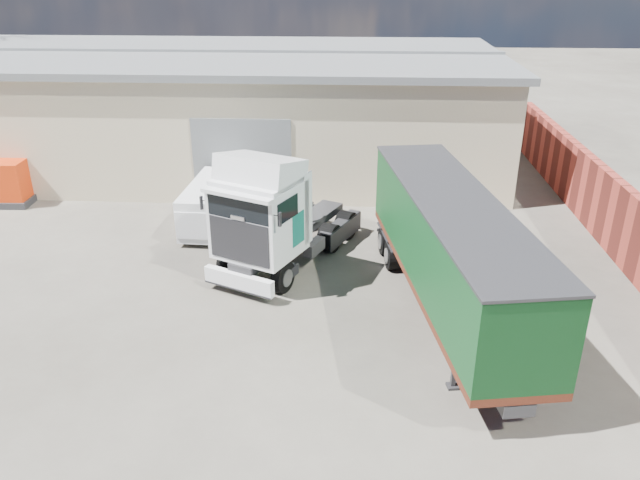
{
  "coord_description": "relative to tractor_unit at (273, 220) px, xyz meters",
  "views": [
    {
      "loc": [
        2.44,
        -13.96,
        9.39
      ],
      "look_at": [
        1.52,
        3.0,
        1.64
      ],
      "focal_mm": 35.0,
      "sensor_mm": 36.0,
      "label": 1
    }
  ],
  "objects": [
    {
      "name": "brick_boundary_wall",
      "position": [
        11.53,
        1.81,
        -0.5
      ],
      "size": [
        0.35,
        26.0,
        2.5
      ],
      "primitive_type": "cube",
      "color": "maroon",
      "rests_on": "ground"
    },
    {
      "name": "ground",
      "position": [
        0.03,
        -4.19,
        -1.75
      ],
      "size": [
        120.0,
        120.0,
        0.0
      ],
      "primitive_type": "plane",
      "color": "#292621",
      "rests_on": "ground"
    },
    {
      "name": "tractor_unit",
      "position": [
        0.0,
        0.0,
        0.0
      ],
      "size": [
        4.7,
        6.5,
        4.16
      ],
      "rotation": [
        0.0,
        0.0,
        -0.44
      ],
      "color": "black",
      "rests_on": "ground"
    },
    {
      "name": "panel_van",
      "position": [
        -2.7,
        3.28,
        -0.87
      ],
      "size": [
        1.89,
        4.25,
        1.71
      ],
      "rotation": [
        0.0,
        0.0,
        -0.05
      ],
      "color": "black",
      "rests_on": "ground"
    },
    {
      "name": "box_trailer",
      "position": [
        5.22,
        -2.4,
        0.39
      ],
      "size": [
        3.86,
        10.78,
        3.51
      ],
      "rotation": [
        0.0,
        0.0,
        0.16
      ],
      "color": "#2D2D30",
      "rests_on": "ground"
    },
    {
      "name": "warehouse",
      "position": [
        -5.96,
        11.81,
        0.91
      ],
      "size": [
        30.6,
        12.6,
        5.42
      ],
      "color": "#BCAC91",
      "rests_on": "ground"
    }
  ]
}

